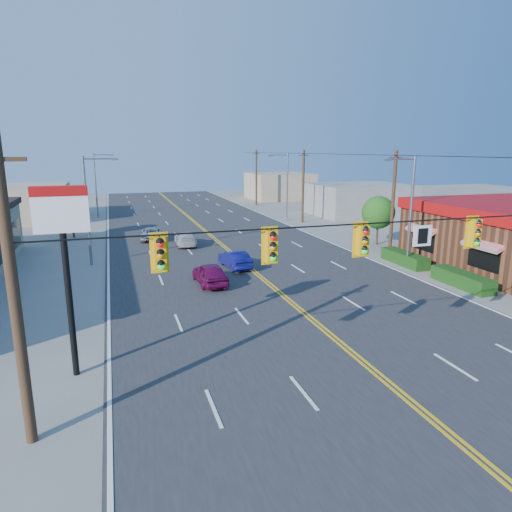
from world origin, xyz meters
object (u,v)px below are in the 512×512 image
object	(u,v)px
car_magenta	(210,274)
car_silver	(152,234)
signal_span	(389,254)
pizza_hut_sign	(64,243)
car_blue	(235,260)
car_white	(186,239)

from	to	relation	value
car_magenta	car_silver	size ratio (longest dim) A/B	0.95
signal_span	pizza_hut_sign	bearing A→B (deg)	159.81
pizza_hut_sign	car_magenta	bearing A→B (deg)	53.86
car_magenta	signal_span	bearing A→B (deg)	101.42
signal_span	pizza_hut_sign	world-z (taller)	signal_span
pizza_hut_sign	car_blue	size ratio (longest dim) A/B	1.79
pizza_hut_sign	car_magenta	size ratio (longest dim) A/B	1.68
car_white	car_silver	size ratio (longest dim) A/B	0.99
signal_span	car_blue	world-z (taller)	signal_span
pizza_hut_sign	car_silver	xyz separation A→B (m)	(5.18, 26.35, -4.58)
pizza_hut_sign	car_white	xyz separation A→B (m)	(7.84, 22.65, -4.56)
pizza_hut_sign	car_blue	bearing A→B (deg)	53.85
pizza_hut_sign	car_blue	xyz separation A→B (m)	(9.98, 13.66, -4.55)
car_white	pizza_hut_sign	bearing A→B (deg)	73.63
car_silver	car_blue	bearing A→B (deg)	116.26
signal_span	pizza_hut_sign	distance (m)	11.60
car_blue	car_white	world-z (taller)	car_blue
car_magenta	car_white	world-z (taller)	car_magenta
signal_span	car_white	world-z (taller)	signal_span
car_blue	car_silver	xyz separation A→B (m)	(-4.80, 12.69, -0.03)
car_magenta	car_silver	distance (m)	16.36
signal_span	car_blue	xyz separation A→B (m)	(-0.90, 17.66, -4.26)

